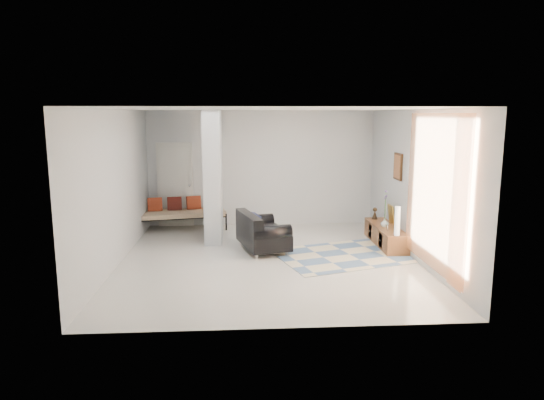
{
  "coord_description": "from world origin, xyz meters",
  "views": [
    {
      "loc": [
        -0.49,
        -8.81,
        2.71
      ],
      "look_at": [
        0.11,
        0.6,
        1.04
      ],
      "focal_mm": 32.0,
      "sensor_mm": 36.0,
      "label": 1
    }
  ],
  "objects": [
    {
      "name": "partition_column",
      "position": [
        -1.1,
        1.6,
        1.4
      ],
      "size": [
        0.35,
        1.2,
        2.8
      ],
      "primitive_type": "cube",
      "color": "silver",
      "rests_on": "floor"
    },
    {
      "name": "vase",
      "position": [
        2.47,
        0.84,
        0.49
      ],
      "size": [
        0.17,
        0.17,
        0.17
      ],
      "primitive_type": "imported",
      "rotation": [
        0.0,
        0.0,
        -0.04
      ],
      "color": "silver",
      "rests_on": "media_console"
    },
    {
      "name": "hallway_door",
      "position": [
        -2.1,
        2.96,
        1.02
      ],
      "size": [
        0.85,
        0.06,
        2.04
      ],
      "primitive_type": "cube",
      "color": "silver",
      "rests_on": "floor"
    },
    {
      "name": "ceiling",
      "position": [
        0.0,
        0.0,
        2.8
      ],
      "size": [
        6.0,
        6.0,
        0.0
      ],
      "primitive_type": "plane",
      "rotation": [
        3.14,
        0.0,
        0.0
      ],
      "color": "white",
      "rests_on": "wall_back"
    },
    {
      "name": "bronze_figurine",
      "position": [
        2.47,
        1.59,
        0.53
      ],
      "size": [
        0.15,
        0.15,
        0.26
      ],
      "primitive_type": null,
      "rotation": [
        0.0,
        0.0,
        -0.15
      ],
      "color": "black",
      "rests_on": "media_console"
    },
    {
      "name": "wall_right",
      "position": [
        2.75,
        0.0,
        1.4
      ],
      "size": [
        0.0,
        6.0,
        6.0
      ],
      "primitive_type": "plane",
      "rotation": [
        1.57,
        0.0,
        -1.57
      ],
      "color": "silver",
      "rests_on": "ground"
    },
    {
      "name": "wall_back",
      "position": [
        0.0,
        3.0,
        1.4
      ],
      "size": [
        6.0,
        0.0,
        6.0
      ],
      "primitive_type": "plane",
      "rotation": [
        1.57,
        0.0,
        0.0
      ],
      "color": "silver",
      "rests_on": "ground"
    },
    {
      "name": "media_console",
      "position": [
        2.52,
        0.9,
        0.2
      ],
      "size": [
        0.45,
        1.78,
        0.8
      ],
      "color": "brown",
      "rests_on": "floor"
    },
    {
      "name": "daybed",
      "position": [
        -1.93,
        2.62,
        0.41
      ],
      "size": [
        2.11,
        1.22,
        0.77
      ],
      "rotation": [
        0.0,
        0.0,
        0.2
      ],
      "color": "black",
      "rests_on": "floor"
    },
    {
      "name": "loveseat",
      "position": [
        -0.12,
        0.66,
        0.37
      ],
      "size": [
        1.11,
        1.51,
        0.76
      ],
      "rotation": [
        0.0,
        0.0,
        0.26
      ],
      "color": "silver",
      "rests_on": "floor"
    },
    {
      "name": "area_rug",
      "position": [
        1.6,
        0.2,
        0.01
      ],
      "size": [
        3.18,
        2.57,
        0.01
      ],
      "primitive_type": "cube",
      "rotation": [
        0.0,
        0.0,
        0.3
      ],
      "color": "beige",
      "rests_on": "floor"
    },
    {
      "name": "wall_art",
      "position": [
        2.72,
        0.9,
        1.65
      ],
      "size": [
        0.04,
        0.45,
        0.55
      ],
      "primitive_type": "cube",
      "color": "#321D0D",
      "rests_on": "wall_right"
    },
    {
      "name": "curtain",
      "position": [
        2.67,
        -1.15,
        1.45
      ],
      "size": [
        0.0,
        2.55,
        2.55
      ],
      "primitive_type": "plane",
      "rotation": [
        1.57,
        0.0,
        1.57
      ],
      "color": "#FF8943",
      "rests_on": "wall_right"
    },
    {
      "name": "wall_front",
      "position": [
        0.0,
        -3.0,
        1.4
      ],
      "size": [
        6.0,
        0.0,
        6.0
      ],
      "primitive_type": "plane",
      "rotation": [
        -1.57,
        0.0,
        0.0
      ],
      "color": "silver",
      "rests_on": "ground"
    },
    {
      "name": "cylinder_lamp",
      "position": [
        2.5,
        0.13,
        0.68
      ],
      "size": [
        0.1,
        0.1,
        0.56
      ],
      "primitive_type": "cylinder",
      "color": "silver",
      "rests_on": "media_console"
    },
    {
      "name": "floor",
      "position": [
        0.0,
        0.0,
        0.0
      ],
      "size": [
        6.0,
        6.0,
        0.0
      ],
      "primitive_type": "plane",
      "color": "beige",
      "rests_on": "ground"
    },
    {
      "name": "wall_left",
      "position": [
        -2.75,
        0.0,
        1.4
      ],
      "size": [
        0.0,
        6.0,
        6.0
      ],
      "primitive_type": "plane",
      "rotation": [
        1.57,
        0.0,
        1.57
      ],
      "color": "silver",
      "rests_on": "ground"
    }
  ]
}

